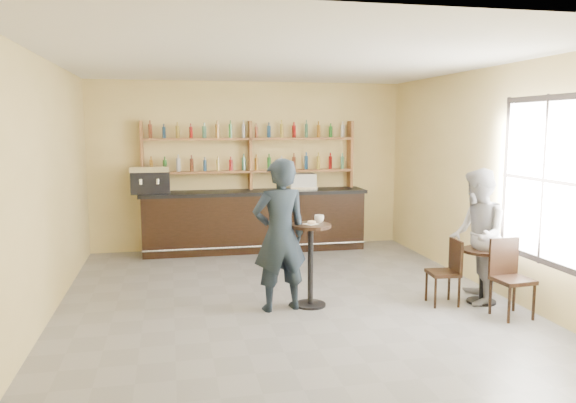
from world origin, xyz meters
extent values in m
plane|color=slate|center=(0.00, 0.00, 0.00)|extent=(7.00, 7.00, 0.00)
plane|color=white|center=(0.00, 0.00, 3.20)|extent=(7.00, 7.00, 0.00)
plane|color=#E9CE84|center=(0.00, 3.50, 1.60)|extent=(7.00, 0.00, 7.00)
plane|color=#E9CE84|center=(0.00, -3.50, 1.60)|extent=(7.00, 0.00, 7.00)
plane|color=#E9CE84|center=(-3.00, 0.00, 1.60)|extent=(0.00, 7.00, 7.00)
plane|color=#E9CE84|center=(3.00, 0.00, 1.60)|extent=(0.00, 7.00, 7.00)
plane|color=white|center=(2.99, -1.20, 1.70)|extent=(0.00, 2.00, 2.00)
cube|color=white|center=(0.27, -0.31, 1.10)|extent=(0.22, 0.22, 0.00)
torus|color=#D9994F|center=(0.28, -0.32, 1.12)|extent=(0.15, 0.15, 0.04)
imported|color=white|center=(0.41, -0.21, 1.15)|extent=(0.14, 0.14, 0.10)
imported|color=black|center=(-0.16, -0.37, 0.98)|extent=(0.78, 0.57, 1.96)
imported|color=white|center=(2.61, -0.65, 0.78)|extent=(0.12, 0.12, 0.08)
imported|color=gray|center=(2.48, -0.60, 0.91)|extent=(0.96, 1.07, 1.81)
camera|label=1|loc=(-1.50, -7.27, 2.37)|focal=35.00mm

